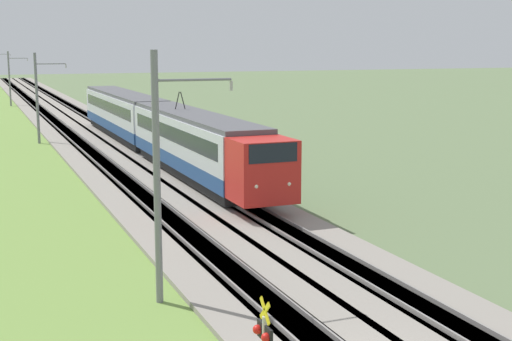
# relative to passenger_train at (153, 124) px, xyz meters

# --- Properties ---
(ballast_main) EXTENTS (240.00, 4.40, 0.30)m
(ballast_main) POSITION_rel_passenger_train_xyz_m (13.62, 4.09, -2.29)
(ballast_main) COLOR gray
(ballast_main) RESTS_ON ground
(ballast_adjacent) EXTENTS (240.00, 4.40, 0.30)m
(ballast_adjacent) POSITION_rel_passenger_train_xyz_m (13.62, 0.00, -2.29)
(ballast_adjacent) COLOR gray
(ballast_adjacent) RESTS_ON ground
(track_main) EXTENTS (240.00, 1.57, 0.45)m
(track_main) POSITION_rel_passenger_train_xyz_m (13.62, 4.09, -2.28)
(track_main) COLOR #4C4238
(track_main) RESTS_ON ground
(track_adjacent) EXTENTS (240.00, 1.57, 0.45)m
(track_adjacent) POSITION_rel_passenger_train_xyz_m (13.62, 0.00, -2.28)
(track_adjacent) COLOR #4C4238
(track_adjacent) RESTS_ON ground
(grass_verge) EXTENTS (240.00, 11.54, 0.12)m
(grass_verge) POSITION_rel_passenger_train_xyz_m (13.62, 9.55, -2.38)
(grass_verge) COLOR olive
(grass_verge) RESTS_ON ground
(passenger_train) EXTENTS (42.87, 2.88, 5.19)m
(passenger_train) POSITION_rel_passenger_train_xyz_m (0.00, 0.00, 0.00)
(passenger_train) COLOR red
(passenger_train) RESTS_ON ground
(catenary_mast_near) EXTENTS (0.22, 2.56, 7.86)m
(catenary_mast_near) POSITION_rel_passenger_train_xyz_m (-29.13, 6.96, 1.63)
(catenary_mast_near) COLOR slate
(catenary_mast_near) RESTS_ON ground
(catenary_mast_mid) EXTENTS (0.22, 2.56, 7.45)m
(catenary_mast_mid) POSITION_rel_passenger_train_xyz_m (10.33, 6.95, 1.42)
(catenary_mast_mid) COLOR slate
(catenary_mast_mid) RESTS_ON ground
(catenary_mast_far) EXTENTS (0.22, 2.56, 7.29)m
(catenary_mast_far) POSITION_rel_passenger_train_xyz_m (49.80, 6.95, 1.34)
(catenary_mast_far) COLOR slate
(catenary_mast_far) RESTS_ON ground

